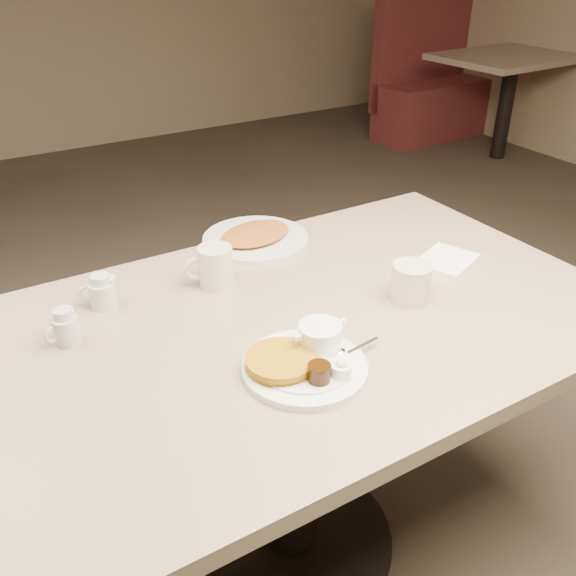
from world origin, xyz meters
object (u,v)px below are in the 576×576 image
diner_table (292,380)px  coffee_mug_far (214,267)px  coffee_mug_near (412,282)px  main_plate (305,359)px  creamer_left (65,328)px  hash_plate (256,237)px  booth_back_right (441,86)px  creamer_right (102,292)px

diner_table → coffee_mug_far: (-0.08, 0.23, 0.22)m
coffee_mug_near → main_plate: bearing=-164.8°
creamer_left → hash_plate: (0.57, 0.22, -0.02)m
diner_table → coffee_mug_near: coffee_mug_near is taller
diner_table → hash_plate: (0.12, 0.39, 0.18)m
main_plate → creamer_left: 0.50m
main_plate → creamer_left: creamer_left is taller
coffee_mug_far → creamer_left: 0.37m
coffee_mug_near → creamer_left: coffee_mug_near is taller
diner_table → creamer_left: bearing=159.5°
coffee_mug_far → booth_back_right: 4.09m
main_plate → coffee_mug_far: bearing=91.2°
creamer_right → hash_plate: bearing=14.3°
coffee_mug_near → creamer_left: size_ratio=1.70×
diner_table → creamer_right: creamer_right is taller
main_plate → creamer_left: size_ratio=3.77×
diner_table → main_plate: (-0.07, -0.16, 0.19)m
main_plate → coffee_mug_near: bearing=15.2°
booth_back_right → creamer_right: bearing=-144.1°
main_plate → booth_back_right: bearing=42.7°
coffee_mug_near → creamer_right: (-0.62, 0.34, -0.01)m
diner_table → coffee_mug_far: size_ratio=11.74×
main_plate → creamer_left: (-0.38, 0.33, 0.01)m
hash_plate → main_plate: bearing=-109.0°
diner_table → hash_plate: size_ratio=4.19×
creamer_right → hash_plate: (0.46, 0.12, -0.02)m
coffee_mug_far → creamer_left: (-0.37, -0.06, -0.01)m
coffee_mug_far → creamer_right: coffee_mug_far is taller
creamer_left → creamer_right: (0.11, 0.10, -0.00)m
creamer_right → main_plate: bearing=-58.2°
coffee_mug_far → diner_table: bearing=-70.6°
creamer_right → booth_back_right: booth_back_right is taller
main_plate → booth_back_right: size_ratio=0.23×
main_plate → hash_plate: (0.19, 0.55, -0.01)m
hash_plate → booth_back_right: size_ratio=0.27×
diner_table → coffee_mug_near: 0.36m
hash_plate → booth_back_right: bearing=38.5°
hash_plate → booth_back_right: 3.83m
main_plate → coffee_mug_near: coffee_mug_near is taller
main_plate → coffee_mug_near: size_ratio=2.22×
coffee_mug_far → hash_plate: 0.26m
coffee_mug_far → booth_back_right: size_ratio=0.10×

